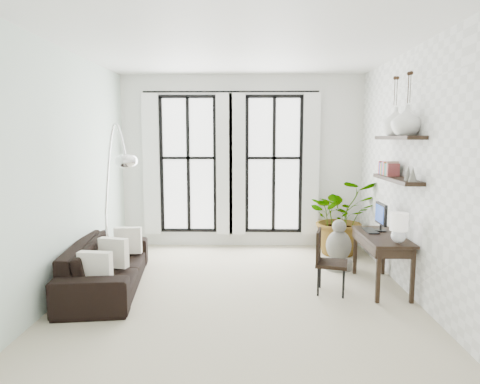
{
  "coord_description": "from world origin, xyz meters",
  "views": [
    {
      "loc": [
        0.14,
        -5.51,
        2.05
      ],
      "look_at": [
        0.02,
        0.3,
        1.31
      ],
      "focal_mm": 32.0,
      "sensor_mm": 36.0,
      "label": 1
    }
  ],
  "objects_px": {
    "plant": "(341,217)",
    "buddha": "(339,248)",
    "desk": "(383,239)",
    "desk_chair": "(326,257)",
    "arc_lamp": "(115,167)",
    "sofa": "(107,265)"
  },
  "relations": [
    {
      "from": "plant",
      "to": "buddha",
      "type": "distance_m",
      "value": 0.97
    },
    {
      "from": "desk",
      "to": "desk_chair",
      "type": "distance_m",
      "value": 0.83
    },
    {
      "from": "plant",
      "to": "arc_lamp",
      "type": "bearing_deg",
      "value": -154.59
    },
    {
      "from": "sofa",
      "to": "desk",
      "type": "xyz_separation_m",
      "value": [
        3.75,
        0.05,
        0.37
      ]
    },
    {
      "from": "sofa",
      "to": "plant",
      "type": "height_order",
      "value": "plant"
    },
    {
      "from": "sofa",
      "to": "desk_chair",
      "type": "bearing_deg",
      "value": -99.31
    },
    {
      "from": "desk",
      "to": "desk_chair",
      "type": "height_order",
      "value": "desk"
    },
    {
      "from": "sofa",
      "to": "buddha",
      "type": "relative_size",
      "value": 2.84
    },
    {
      "from": "desk_chair",
      "to": "arc_lamp",
      "type": "relative_size",
      "value": 0.37
    },
    {
      "from": "sofa",
      "to": "plant",
      "type": "xyz_separation_m",
      "value": [
        3.57,
        1.83,
        0.34
      ]
    },
    {
      "from": "sofa",
      "to": "buddha",
      "type": "xyz_separation_m",
      "value": [
        3.35,
        0.95,
        0.01
      ]
    },
    {
      "from": "sofa",
      "to": "arc_lamp",
      "type": "relative_size",
      "value": 0.99
    },
    {
      "from": "sofa",
      "to": "desk",
      "type": "distance_m",
      "value": 3.77
    },
    {
      "from": "plant",
      "to": "desk_chair",
      "type": "height_order",
      "value": "plant"
    },
    {
      "from": "buddha",
      "to": "arc_lamp",
      "type": "bearing_deg",
      "value": -166.67
    },
    {
      "from": "desk_chair",
      "to": "buddha",
      "type": "height_order",
      "value": "desk_chair"
    },
    {
      "from": "desk",
      "to": "arc_lamp",
      "type": "distance_m",
      "value": 3.77
    },
    {
      "from": "desk_chair",
      "to": "arc_lamp",
      "type": "distance_m",
      "value": 3.1
    },
    {
      "from": "plant",
      "to": "desk",
      "type": "height_order",
      "value": "plant"
    },
    {
      "from": "desk_chair",
      "to": "buddha",
      "type": "xyz_separation_m",
      "value": [
        0.39,
        1.05,
        -0.15
      ]
    },
    {
      "from": "arc_lamp",
      "to": "sofa",
      "type": "bearing_deg",
      "value": -120.53
    },
    {
      "from": "buddha",
      "to": "desk_chair",
      "type": "bearing_deg",
      "value": -110.26
    }
  ]
}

